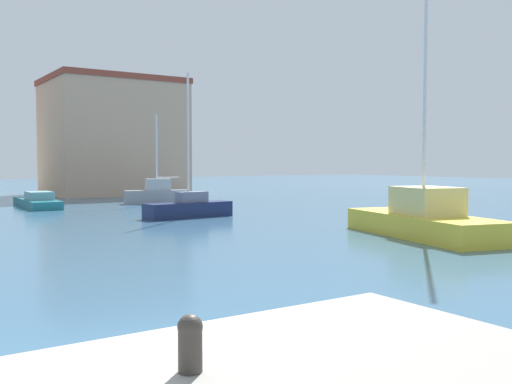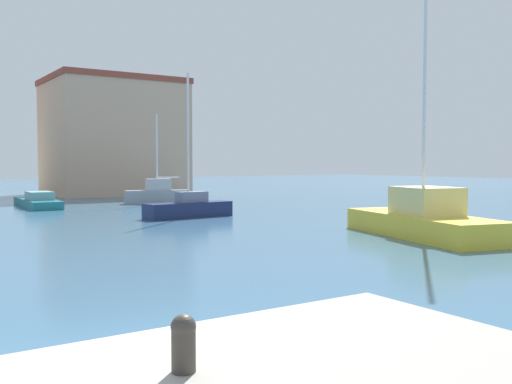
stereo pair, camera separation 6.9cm
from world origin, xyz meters
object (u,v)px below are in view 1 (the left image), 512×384
object	(u,v)px
mooring_bollard	(190,341)
motorboat_teal_inner_mooring	(37,202)
sailboat_grey_near_pier	(157,194)
sailboat_navy_far_right	(189,207)
sailboat_yellow_behind_lamppost	(424,219)

from	to	relation	value
mooring_bollard	motorboat_teal_inner_mooring	bearing A→B (deg)	79.43
sailboat_grey_near_pier	sailboat_navy_far_right	world-z (taller)	sailboat_navy_far_right
motorboat_teal_inner_mooring	sailboat_grey_near_pier	size ratio (longest dim) A/B	1.12
mooring_bollard	sailboat_grey_near_pier	bearing A→B (deg)	66.69
mooring_bollard	sailboat_grey_near_pier	world-z (taller)	sailboat_grey_near_pier
mooring_bollard	sailboat_grey_near_pier	xyz separation A→B (m)	(14.15, 32.85, -0.60)
mooring_bollard	sailboat_grey_near_pier	distance (m)	35.77
sailboat_yellow_behind_lamppost	sailboat_grey_near_pier	bearing A→B (deg)	92.77
mooring_bollard	motorboat_teal_inner_mooring	distance (m)	34.56
sailboat_grey_near_pier	mooring_bollard	bearing A→B (deg)	-113.31
mooring_bollard	sailboat_navy_far_right	distance (m)	24.97
sailboat_navy_far_right	motorboat_teal_inner_mooring	bearing A→B (deg)	112.86
sailboat_yellow_behind_lamppost	motorboat_teal_inner_mooring	bearing A→B (deg)	110.60
sailboat_grey_near_pier	sailboat_navy_far_right	distance (m)	10.97
sailboat_yellow_behind_lamppost	sailboat_navy_far_right	distance (m)	12.63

